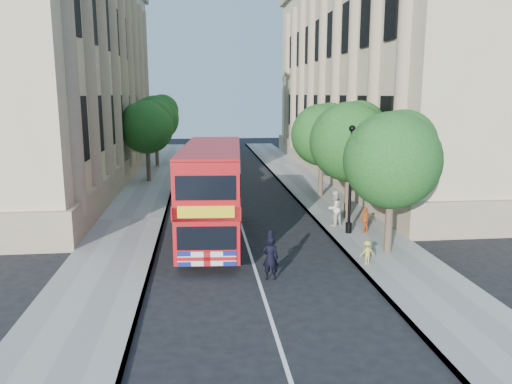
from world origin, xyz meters
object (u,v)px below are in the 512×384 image
object	(u,v)px
double_decker_bus	(212,190)
box_van	(200,174)
police_constable	(270,258)
woman_pedestrian	(334,208)
lamp_post	(350,184)

from	to	relation	value
double_decker_bus	box_van	size ratio (longest dim) A/B	1.78
police_constable	box_van	bearing A→B (deg)	-74.45
box_van	woman_pedestrian	world-z (taller)	box_van
lamp_post	double_decker_bus	size ratio (longest dim) A/B	0.54
double_decker_bus	police_constable	world-z (taller)	double_decker_bus
lamp_post	double_decker_bus	world-z (taller)	lamp_post
lamp_post	box_van	size ratio (longest dim) A/B	0.96
double_decker_bus	lamp_post	bearing A→B (deg)	6.70
woman_pedestrian	lamp_post	bearing A→B (deg)	67.72
box_van	police_constable	xyz separation A→B (m)	(2.53, -15.55, -0.66)
police_constable	woman_pedestrian	xyz separation A→B (m)	(4.21, 6.74, 0.20)
lamp_post	woman_pedestrian	bearing A→B (deg)	104.00
lamp_post	police_constable	world-z (taller)	lamp_post
double_decker_bus	woman_pedestrian	xyz separation A→B (m)	(6.16, 1.67, -1.38)
box_van	lamp_post	bearing A→B (deg)	-57.99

